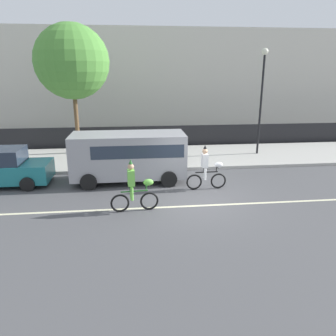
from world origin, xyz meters
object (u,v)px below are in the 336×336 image
(parade_cyclist_lime, at_px, (135,189))
(street_lamp_post, at_px, (262,86))
(parade_cyclist_zebra, at_px, (207,170))
(parked_car_teal, at_px, (1,168))
(parked_van_grey, at_px, (130,154))

(parade_cyclist_lime, bearing_deg, street_lamp_post, 44.63)
(parade_cyclist_zebra, height_order, street_lamp_post, street_lamp_post)
(parked_car_teal, distance_m, street_lamp_post, 13.92)
(parade_cyclist_zebra, relative_size, parked_van_grey, 0.38)
(parked_car_teal, xyz_separation_m, street_lamp_post, (13.01, 3.77, 3.21))
(parked_van_grey, bearing_deg, parade_cyclist_zebra, -24.40)
(parade_cyclist_zebra, relative_size, parked_car_teal, 0.47)
(parked_car_teal, bearing_deg, parade_cyclist_zebra, -9.44)
(parade_cyclist_zebra, bearing_deg, parked_car_teal, 170.56)
(parade_cyclist_zebra, xyz_separation_m, parked_van_grey, (-3.19, 1.44, 0.44))
(parked_car_teal, bearing_deg, parked_van_grey, -0.16)
(parked_van_grey, relative_size, parked_car_teal, 1.22)
(parade_cyclist_zebra, distance_m, parked_car_teal, 8.90)
(parade_cyclist_zebra, height_order, parked_car_teal, parade_cyclist_zebra)
(parked_van_grey, xyz_separation_m, street_lamp_post, (7.41, 3.79, 2.71))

